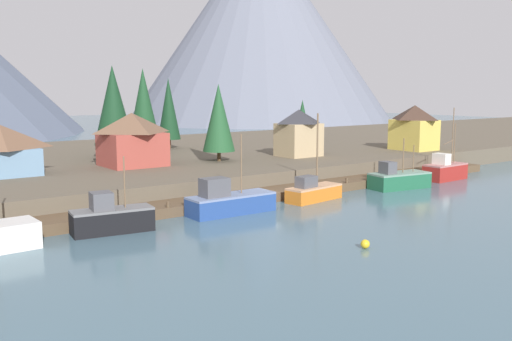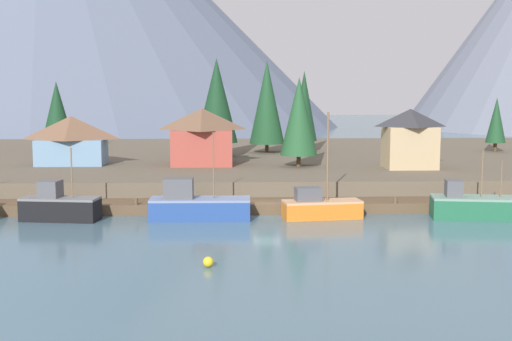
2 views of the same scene
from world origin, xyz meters
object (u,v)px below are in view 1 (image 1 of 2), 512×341
Objects in this scene: house_tan at (299,132)px; conifer_mid_right at (113,105)px; fishing_boat_blue at (229,201)px; house_red at (132,139)px; conifer_near_right at (219,118)px; conifer_back_right at (302,117)px; conifer_mid_left at (144,106)px; house_yellow at (414,127)px; fishing_boat_green at (399,179)px; fishing_boat_red at (445,170)px; house_blue at (0,150)px; fishing_boat_orange at (313,191)px; channel_buoy at (365,244)px; conifer_near_left at (169,109)px; fishing_boat_black at (111,218)px.

conifer_mid_right reaches higher than house_tan.
fishing_boat_blue is 21.81m from house_red.
conifer_near_right is at bearing -51.28° from conifer_mid_right.
fishing_boat_blue is 1.32× the size of house_tan.
conifer_near_right is at bearing -150.46° from conifer_back_right.
house_red is 0.58× the size of conifer_mid_left.
conifer_mid_right reaches higher than house_red.
conifer_back_right reaches higher than house_yellow.
fishing_boat_red is at bearing 12.60° from fishing_boat_green.
fishing_boat_orange is at bearing -38.73° from house_blue.
fishing_boat_green reaches higher than channel_buoy.
conifer_near_left reaches higher than house_blue.
fishing_boat_blue is at bearing -120.49° from conifer_near_right.
fishing_boat_blue is 31.98m from conifer_mid_right.
conifer_near_right is at bearing 47.42° from fishing_boat_black.
house_yellow is at bearing 52.36° from fishing_boat_red.
fishing_boat_green is 28.21m from channel_buoy.
fishing_boat_orange is 1.41× the size of house_tan.
fishing_boat_orange is 33.57m from conifer_mid_right.
fishing_boat_blue is 0.94× the size of fishing_boat_orange.
conifer_near_left is (13.95, 16.36, 3.05)m from house_red.
fishing_boat_orange is (11.06, -0.09, -0.19)m from fishing_boat_blue.
house_red is at bearing 168.43° from house_yellow.
fishing_boat_blue is 0.69× the size of conifer_mid_left.
house_red is at bearing -120.73° from conifer_mid_left.
fishing_boat_blue is 29.16m from house_tan.
conifer_near_right is 37.18m from channel_buoy.
house_tan is 0.53× the size of conifer_mid_left.
conifer_near_right is at bearing -80.65° from conifer_mid_left.
house_tan is 0.88× the size of conifer_back_right.
conifer_back_right is 65.49m from channel_buoy.
fishing_boat_blue is 1.11× the size of fishing_boat_green.
conifer_mid_right is (13.40, 30.88, 8.67)m from fishing_boat_black.
conifer_near_right is (26.86, -2.92, 2.88)m from house_blue.
conifer_back_right is (29.84, 16.91, -1.36)m from conifer_near_right.
conifer_mid_right is 39.96m from conifer_back_right.
house_red is at bearing 110.42° from fishing_boat_orange.
house_yellow reaches higher than fishing_boat_blue.
conifer_mid_right is at bearing 74.93° from fishing_boat_black.
house_red is 11.86m from conifer_near_right.
fishing_boat_red is at bearing -30.82° from house_red.
conifer_mid_left is (-15.30, 18.95, 3.62)m from house_tan.
fishing_boat_black is 0.99× the size of house_yellow.
house_yellow reaches higher than channel_buoy.
fishing_boat_red is 13.84× the size of channel_buoy.
conifer_mid_right reaches higher than channel_buoy.
conifer_near_left reaches higher than house_yellow.
conifer_mid_left reaches higher than fishing_boat_green.
fishing_boat_green is at bearing 7.67° from fishing_boat_black.
fishing_boat_green is at bearing 34.19° from channel_buoy.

